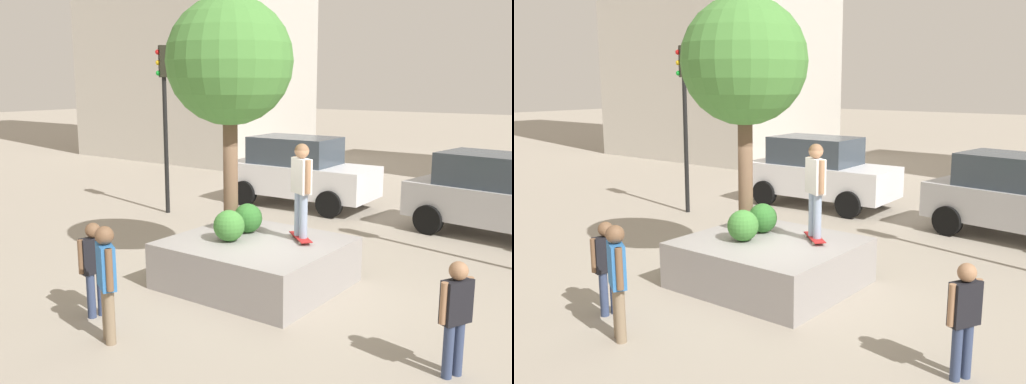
# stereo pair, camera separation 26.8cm
# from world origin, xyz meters

# --- Properties ---
(ground_plane) EXTENTS (120.00, 120.00, 0.00)m
(ground_plane) POSITION_xyz_m (0.00, 0.00, 0.00)
(ground_plane) COLOR #9E9384
(planter_ledge) EXTENTS (2.96, 2.69, 0.84)m
(planter_ledge) POSITION_xyz_m (-0.19, 0.14, 0.42)
(planter_ledge) COLOR gray
(planter_ledge) RESTS_ON ground
(plaza_tree) EXTENTS (2.35, 2.35, 4.39)m
(plaza_tree) POSITION_xyz_m (-0.96, 0.37, 4.03)
(plaza_tree) COLOR brown
(plaza_tree) RESTS_ON planter_ledge
(boxwood_shrub) EXTENTS (0.56, 0.56, 0.56)m
(boxwood_shrub) POSITION_xyz_m (-0.65, 0.50, 1.12)
(boxwood_shrub) COLOR #2D6628
(boxwood_shrub) RESTS_ON planter_ledge
(hedge_clump) EXTENTS (0.57, 0.57, 0.57)m
(hedge_clump) POSITION_xyz_m (-0.56, -0.19, 1.13)
(hedge_clump) COLOR #3D7A33
(hedge_clump) RESTS_ON planter_ledge
(skateboard) EXTENTS (0.74, 0.69, 0.07)m
(skateboard) POSITION_xyz_m (0.46, 0.62, 0.90)
(skateboard) COLOR #A51E1E
(skateboard) RESTS_ON planter_ledge
(skateboarder) EXTENTS (0.51, 0.40, 1.70)m
(skateboarder) POSITION_xyz_m (0.46, 0.62, 1.90)
(skateboarder) COLOR #8C9EB7
(skateboarder) RESTS_ON skateboard
(police_car) EXTENTS (4.50, 2.20, 2.07)m
(police_car) POSITION_xyz_m (-3.17, 6.45, 1.05)
(police_car) COLOR white
(police_car) RESTS_ON ground
(sedan_parked) EXTENTS (4.52, 2.48, 2.00)m
(sedan_parked) POSITION_xyz_m (2.57, 6.19, 1.02)
(sedan_parked) COLOR #B7B7BC
(sedan_parked) RESTS_ON ground
(traffic_light_median) EXTENTS (0.37, 0.37, 4.65)m
(traffic_light_median) POSITION_xyz_m (-5.70, 3.41, 3.16)
(traffic_light_median) COLOR black
(traffic_light_median) RESTS_ON ground
(bystander_watching) EXTENTS (0.26, 0.51, 1.54)m
(bystander_watching) POSITION_xyz_m (-1.39, -2.54, 0.89)
(bystander_watching) COLOR navy
(bystander_watching) RESTS_ON ground
(passerby_with_bag) EXTENTS (0.52, 0.39, 1.72)m
(passerby_with_bag) POSITION_xyz_m (-0.52, -3.02, 0.99)
(passerby_with_bag) COLOR #847056
(passerby_with_bag) RESTS_ON ground
(pedestrian_crossing) EXTENTS (0.34, 0.47, 1.53)m
(pedestrian_crossing) POSITION_xyz_m (3.80, -1.12, 0.88)
(pedestrian_crossing) COLOR navy
(pedestrian_crossing) RESTS_ON ground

